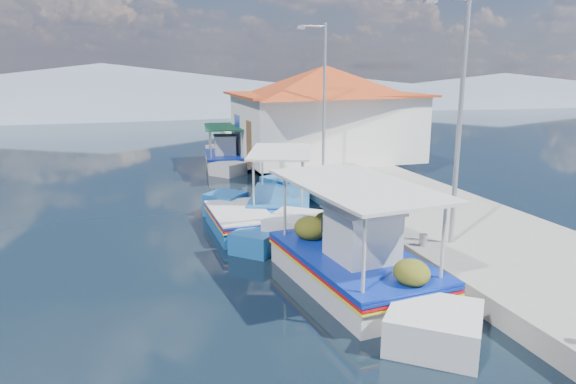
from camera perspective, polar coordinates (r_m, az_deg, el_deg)
name	(u,v)px	position (r m, az deg, el deg)	size (l,w,h in m)	color
ground	(305,321)	(10.61, 1.86, -13.80)	(160.00, 160.00, 0.00)	black
quay	(413,208)	(18.02, 13.40, -1.74)	(5.00, 44.00, 0.50)	#98968E
bollards	(366,207)	(16.31, 8.45, -1.65)	(0.20, 17.20, 0.30)	#A5A8AD
main_caique	(353,263)	(12.12, 7.01, -7.67)	(2.83, 7.98, 2.64)	silver
caique_green_canopy	(279,203)	(17.75, -0.96, -1.23)	(3.30, 6.02, 2.39)	#1A5CA0
caique_blue_hull	(239,222)	(16.01, -5.31, -3.29)	(1.67, 5.44, 0.97)	#1A5CA0
caique_far	(225,158)	(26.48, -6.84, 3.68)	(2.37, 6.26, 2.21)	silver
harbor_building	(325,110)	(25.74, 4.00, 8.78)	(10.49, 10.49, 4.40)	white
lamp_post_near	(457,109)	(13.35, 17.82, 8.50)	(1.21, 0.14, 6.00)	#A5A8AD
lamp_post_far	(322,92)	(21.34, 3.70, 10.72)	(1.21, 0.14, 6.00)	#A5A8AD
mountain_ridge	(204,90)	(65.67, -9.04, 10.82)	(171.40, 96.00, 5.50)	slate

